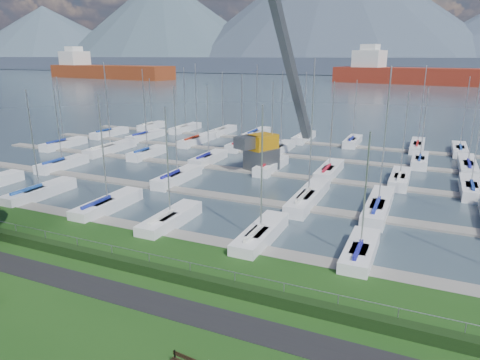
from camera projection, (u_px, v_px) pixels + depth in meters
The scene contains 11 objects.
path at pixel (133, 297), 24.42m from camera, with size 160.00×2.00×0.04m, color black.
water at pixel (408, 79), 255.24m from camera, with size 800.00×540.00×0.20m, color #3C4C58.
hedge at pixel (159, 272), 26.60m from camera, with size 80.00×0.70×0.70m, color black.
fence at pixel (162, 257), 26.71m from camera, with size 0.04×0.04×80.00m, color #919599.
foothill at pixel (415, 66), 314.86m from camera, with size 900.00×80.00×12.00m, color #3E475B.
mountains at pixel (434, 15), 366.07m from camera, with size 1190.00×360.00×115.00m.
docks at pixel (289, 176), 49.92m from camera, with size 90.00×41.60×0.25m.
crane at pixel (269, 124), 51.73m from camera, with size 6.20×13.47×22.35m.
cargo_ship_west at pixel (105, 72), 266.24m from camera, with size 91.88×29.64×21.50m.
cargo_ship_mid at pixel (435, 77), 206.65m from camera, with size 108.96×39.99×21.50m.
sailboat_fleet at pixel (283, 123), 51.92m from camera, with size 75.13×49.22×13.62m.
Camera 1 is at (14.33, -20.23, 13.28)m, focal length 32.00 mm.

